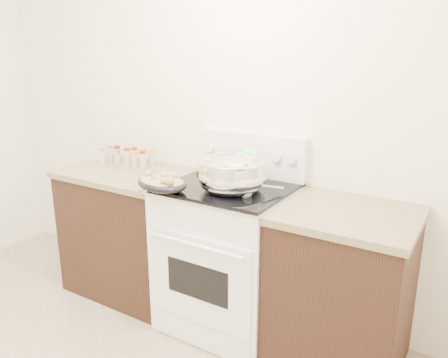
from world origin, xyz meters
The scene contains 9 objects.
counter_left centered at (-0.48, 1.43, 0.46)m, with size 0.93×0.67×0.92m.
counter_right centered at (1.08, 1.43, 0.46)m, with size 0.73×0.67×0.92m.
kitchen_range centered at (0.35, 1.42, 0.49)m, with size 0.78×0.73×1.22m.
mixing_bowl centered at (0.41, 1.36, 1.04)m, with size 0.49×0.49×0.24m.
roasting_pan centered at (0.06, 1.14, 0.99)m, with size 0.39×0.31×0.11m.
baking_sheet centered at (0.17, 1.70, 0.96)m, with size 0.42×0.36×0.06m.
wooden_spoon centered at (0.43, 1.45, 0.95)m, with size 0.12×0.27×0.04m.
blue_ladle centered at (0.55, 1.31, 0.98)m, with size 0.19×0.22×0.10m.
spice_jars centered at (-0.62, 1.58, 0.98)m, with size 0.38×0.23×0.13m.
Camera 1 is at (1.67, -0.75, 1.72)m, focal length 35.00 mm.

